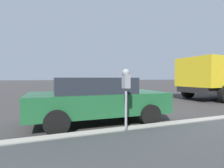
{
  "coord_description": "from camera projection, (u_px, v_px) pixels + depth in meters",
  "views": [
    {
      "loc": [
        -6.34,
        2.77,
        1.42
      ],
      "look_at": [
        -1.99,
        1.07,
        1.25
      ],
      "focal_mm": 28.0,
      "sensor_mm": 36.0,
      "label": 1
    }
  ],
  "objects": [
    {
      "name": "ground_plane",
      "position": [
        119.0,
        113.0,
        6.96
      ],
      "size": [
        220.0,
        220.0,
        0.0
      ],
      "primitive_type": "plane",
      "color": "#3D3A3A"
    },
    {
      "name": "parking_meter",
      "position": [
        126.0,
        84.0,
        4.19
      ],
      "size": [
        0.21,
        0.19,
        1.5
      ],
      "color": "gray",
      "rests_on": "sidewalk"
    },
    {
      "name": "car_green",
      "position": [
        97.0,
        98.0,
        5.59
      ],
      "size": [
        2.27,
        4.3,
        1.43
      ],
      "rotation": [
        0.0,
        0.0,
        3.11
      ],
      "color": "#1E5B33",
      "rests_on": "ground_plane"
    }
  ]
}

